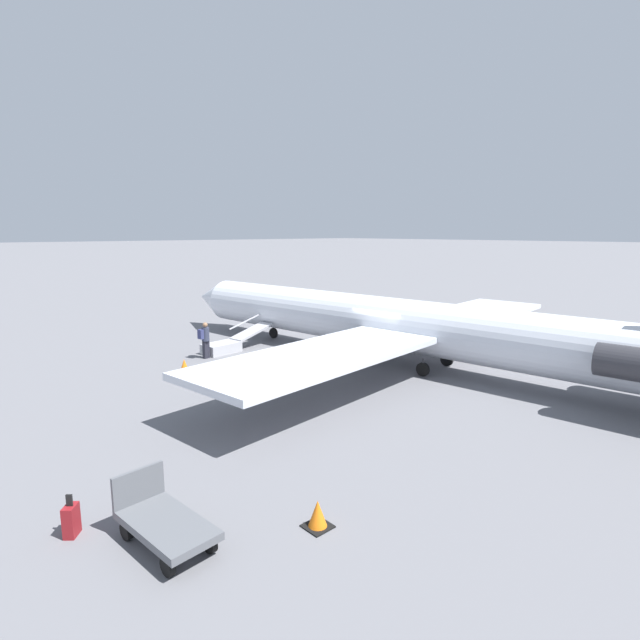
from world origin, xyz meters
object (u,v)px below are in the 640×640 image
object	(u,v)px
airplane_main	(406,325)
suitcase	(71,520)
boarding_stairs	(228,344)
luggage_cart	(163,521)
passenger	(205,338)

from	to	relation	value
airplane_main	suitcase	world-z (taller)	airplane_main
airplane_main	boarding_stairs	bearing A→B (deg)	24.67
boarding_stairs	luggage_cart	world-z (taller)	boarding_stairs
luggage_cart	passenger	bearing A→B (deg)	-37.46
boarding_stairs	suitcase	bearing A→B (deg)	-139.57
passenger	luggage_cart	bearing A→B (deg)	-128.90
airplane_main	luggage_cart	bearing A→B (deg)	103.80
airplane_main	suitcase	xyz separation A→B (m)	(-3.61, 15.21, -1.51)
boarding_stairs	passenger	xyz separation A→B (m)	(-0.50, 1.54, 0.64)
suitcase	passenger	bearing A→B (deg)	-40.24
airplane_main	luggage_cart	distance (m)	14.93
luggage_cart	suitcase	world-z (taller)	luggage_cart
airplane_main	boarding_stairs	xyz separation A→B (m)	(7.65, 4.57, -1.48)
passenger	suitcase	size ratio (longest dim) A/B	1.98
airplane_main	passenger	world-z (taller)	airplane_main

